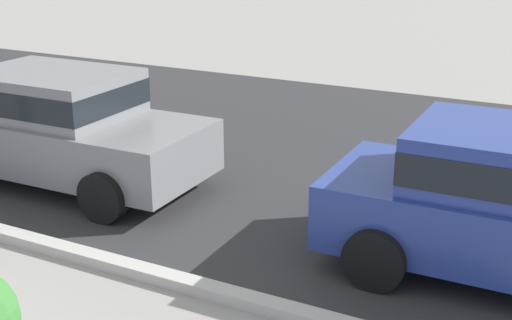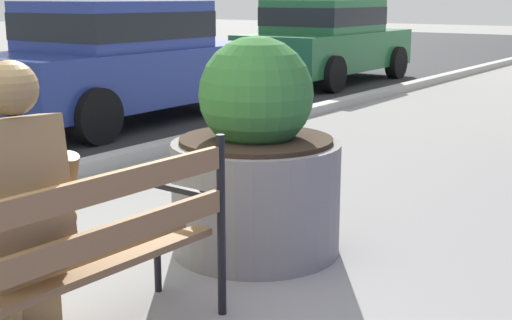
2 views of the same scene
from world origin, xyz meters
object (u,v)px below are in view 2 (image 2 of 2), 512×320
(park_bench, at_px, (56,257))
(bronze_statue_seated, at_px, (10,224))
(parked_car_blue, at_px, (122,57))
(concrete_planter, at_px, (256,165))
(parked_car_green, at_px, (326,38))

(park_bench, bearing_deg, bronze_statue_seated, 107.05)
(parked_car_blue, bearing_deg, bronze_statue_seated, -138.25)
(concrete_planter, xyz_separation_m, parked_car_blue, (2.95, 4.25, 0.28))
(park_bench, bearing_deg, parked_car_blue, 43.49)
(park_bench, distance_m, parked_car_blue, 6.48)
(parked_car_blue, xyz_separation_m, parked_car_green, (5.32, 0.00, 0.00))
(bronze_statue_seated, relative_size, parked_car_blue, 0.33)
(concrete_planter, height_order, parked_car_green, parked_car_green)
(concrete_planter, bearing_deg, park_bench, -173.06)
(concrete_planter, bearing_deg, parked_car_blue, 55.20)
(park_bench, xyz_separation_m, parked_car_blue, (4.70, 4.46, 0.30))
(concrete_planter, bearing_deg, bronze_statue_seated, -179.82)
(park_bench, relative_size, bronze_statue_seated, 1.33)
(concrete_planter, relative_size, parked_car_green, 0.33)
(bronze_statue_seated, height_order, concrete_planter, concrete_planter)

